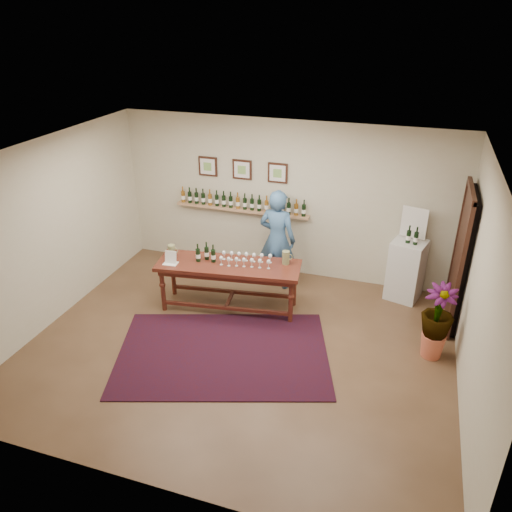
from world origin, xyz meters
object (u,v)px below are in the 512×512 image
(tasting_table, at_px, (229,271))
(person, at_px, (277,240))
(display_pedestal, at_px, (406,270))
(potted_plant, at_px, (437,322))

(tasting_table, distance_m, person, 1.11)
(display_pedestal, height_order, potted_plant, display_pedestal)
(tasting_table, xyz_separation_m, display_pedestal, (2.69, 1.23, -0.17))
(display_pedestal, bearing_deg, potted_plant, -72.84)
(person, bearing_deg, tasting_table, 67.59)
(person, bearing_deg, potted_plant, 160.87)
(tasting_table, relative_size, potted_plant, 2.40)
(potted_plant, bearing_deg, tasting_table, 174.27)
(display_pedestal, relative_size, potted_plant, 1.06)
(tasting_table, height_order, person, person)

